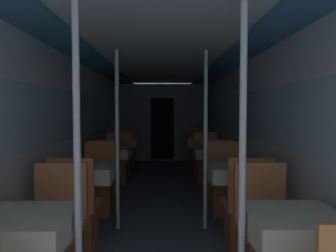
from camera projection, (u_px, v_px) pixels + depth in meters
wall_left at (80, 131)px, 5.00m from camera, size 0.05×10.13×2.13m
wall_right at (243, 130)px, 5.04m from camera, size 0.05×10.13×2.13m
ceiling_panel at (162, 61)px, 4.96m from camera, size 2.50×10.13×0.07m
bulkhead_far at (162, 123)px, 9.09m from camera, size 2.45×0.09×2.13m
dining_table_left_0 at (24, 232)px, 2.09m from camera, size 0.60×0.60×0.76m
chair_left_far_0 at (55, 247)px, 2.69m from camera, size 0.45×0.45×0.97m
support_pole_left_0 at (77, 167)px, 2.07m from camera, size 0.05×0.05×2.13m
dining_table_left_1 at (89, 175)px, 3.89m from camera, size 0.60×0.60×0.76m
chair_left_near_1 at (76, 221)px, 3.33m from camera, size 0.45×0.45×0.97m
chair_left_far_1 at (98, 192)px, 4.49m from camera, size 0.45×0.45×0.97m
support_pole_left_1 at (117, 140)px, 3.88m from camera, size 0.05×0.05×2.13m
dining_table_left_2 at (112, 154)px, 5.70m from camera, size 0.60×0.60×0.76m
chair_left_near_2 at (107, 182)px, 5.13m from camera, size 0.45×0.45×0.97m
chair_left_far_2 at (117, 168)px, 6.30m from camera, size 0.45×0.45×0.97m
dining_table_left_3 at (124, 143)px, 7.50m from camera, size 0.60×0.60×0.76m
chair_left_near_3 at (121, 163)px, 6.94m from camera, size 0.45×0.45×0.97m
chair_left_far_3 at (127, 155)px, 8.10m from camera, size 0.45×0.45×0.97m
dining_table_right_0 at (295, 231)px, 2.11m from camera, size 0.60×0.60×0.76m
chair_right_far_0 at (266, 246)px, 2.71m from camera, size 0.45×0.45×0.97m
support_pole_right_0 at (242, 167)px, 2.09m from camera, size 0.05×0.05×2.13m
dining_table_right_1 at (234, 175)px, 3.92m from camera, size 0.60×0.60×0.76m
chair_right_near_1 at (246, 220)px, 3.35m from camera, size 0.45×0.45×0.97m
chair_right_far_1 at (225, 191)px, 4.52m from camera, size 0.45×0.45×0.97m
support_pole_right_1 at (206, 140)px, 3.89m from camera, size 0.05×0.05×2.13m
dining_table_right_2 at (212, 154)px, 5.72m from camera, size 0.60×0.60×0.76m
chair_right_near_2 at (217, 181)px, 5.16m from camera, size 0.45×0.45×0.97m
chair_right_far_2 at (207, 168)px, 6.32m from camera, size 0.45×0.45×0.97m
dining_table_right_3 at (200, 143)px, 7.53m from camera, size 0.60×0.60×0.76m
chair_right_near_3 at (203, 163)px, 6.97m from camera, size 0.45×0.45×0.97m
chair_right_far_3 at (197, 155)px, 8.13m from camera, size 0.45×0.45×0.97m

